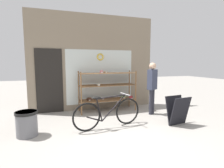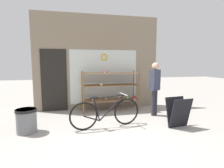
{
  "view_description": "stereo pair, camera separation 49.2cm",
  "coord_description": "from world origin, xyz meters",
  "views": [
    {
      "loc": [
        -1.38,
        -3.17,
        1.64
      ],
      "look_at": [
        0.17,
        1.47,
        1.05
      ],
      "focal_mm": 28.0,
      "sensor_mm": 36.0,
      "label": 1
    },
    {
      "loc": [
        -0.9,
        -3.3,
        1.64
      ],
      "look_at": [
        0.17,
        1.47,
        1.05
      ],
      "focal_mm": 28.0,
      "sensor_mm": 36.0,
      "label": 2
    }
  ],
  "objects": [
    {
      "name": "storefront_facade",
      "position": [
        -0.05,
        2.91,
        1.6
      ],
      "size": [
        4.41,
        0.13,
        3.31
      ],
      "color": "gray",
      "rests_on": "ground_plane"
    },
    {
      "name": "ground_plane",
      "position": [
        0.0,
        0.0,
        0.0
      ],
      "size": [
        30.0,
        30.0,
        0.0
      ],
      "primitive_type": "plane",
      "color": "gray"
    },
    {
      "name": "sandwich_board",
      "position": [
        1.71,
        0.56,
        0.38
      ],
      "size": [
        0.61,
        0.45,
        0.75
      ],
      "rotation": [
        0.0,
        0.0,
        0.13
      ],
      "color": "black",
      "rests_on": "ground_plane"
    },
    {
      "name": "pedestrian",
      "position": [
        1.57,
        1.63,
        0.97
      ],
      "size": [
        0.37,
        0.31,
        1.65
      ],
      "rotation": [
        0.0,
        0.0,
        0.47
      ],
      "color": "#282833",
      "rests_on": "ground_plane"
    },
    {
      "name": "trash_bin",
      "position": [
        -1.99,
        1.02,
        0.31
      ],
      "size": [
        0.48,
        0.48,
        0.57
      ],
      "color": "slate",
      "rests_on": "ground_plane"
    },
    {
      "name": "bicycle",
      "position": [
        -0.11,
        0.94,
        0.38
      ],
      "size": [
        1.84,
        0.46,
        0.84
      ],
      "rotation": [
        0.0,
        0.0,
        0.15
      ],
      "color": "black",
      "rests_on": "ground_plane"
    },
    {
      "name": "display_case",
      "position": [
        0.35,
        2.49,
        0.81
      ],
      "size": [
        1.92,
        0.59,
        1.4
      ],
      "color": "brown",
      "rests_on": "ground_plane"
    }
  ]
}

